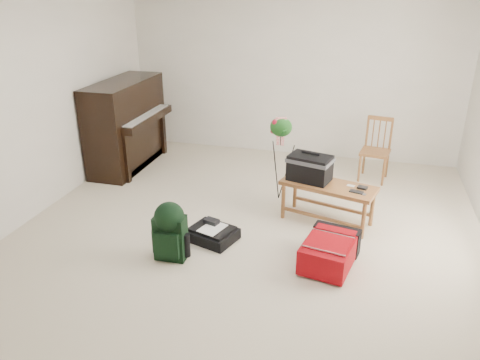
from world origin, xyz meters
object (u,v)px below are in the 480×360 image
(red_suitcase, at_px, (330,249))
(black_duffel, at_px, (212,233))
(piano, at_px, (127,126))
(dining_chair, at_px, (375,150))
(flower_stand, at_px, (280,159))
(green_backpack, at_px, (170,228))
(bench, at_px, (315,175))

(red_suitcase, distance_m, black_duffel, 1.25)
(piano, bearing_deg, dining_chair, 6.59)
(flower_stand, bearing_deg, green_backpack, -128.82)
(bench, height_order, black_duffel, bench)
(red_suitcase, bearing_deg, green_backpack, -156.50)
(black_duffel, height_order, green_backpack, green_backpack)
(bench, height_order, green_backpack, bench)
(dining_chair, relative_size, flower_stand, 0.79)
(dining_chair, bearing_deg, piano, -164.01)
(red_suitcase, relative_size, flower_stand, 0.68)
(dining_chair, bearing_deg, black_duffel, -117.65)
(red_suitcase, relative_size, black_duffel, 1.28)
(red_suitcase, bearing_deg, dining_chair, 91.36)
(green_backpack, bearing_deg, flower_stand, 62.72)
(black_duffel, bearing_deg, dining_chair, 70.67)
(bench, bearing_deg, black_duffel, -127.99)
(piano, xyz_separation_m, black_duffel, (1.86, -1.75, -0.53))
(dining_chair, distance_m, flower_stand, 1.50)
(piano, xyz_separation_m, dining_chair, (3.49, 0.40, -0.18))
(dining_chair, relative_size, black_duffel, 1.48)
(green_backpack, bearing_deg, bench, 41.09)
(black_duffel, relative_size, green_backpack, 0.95)
(green_backpack, bearing_deg, dining_chair, 51.70)
(black_duffel, height_order, flower_stand, flower_stand)
(red_suitcase, distance_m, flower_stand, 1.55)
(piano, height_order, dining_chair, piano)
(bench, xyz_separation_m, green_backpack, (-1.25, -1.17, -0.23))
(black_duffel, xyz_separation_m, flower_stand, (0.49, 1.19, 0.46))
(black_duffel, distance_m, green_backpack, 0.59)
(bench, height_order, red_suitcase, bench)
(bench, xyz_separation_m, black_duffel, (-0.97, -0.73, -0.49))
(green_backpack, bearing_deg, red_suitcase, 10.41)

